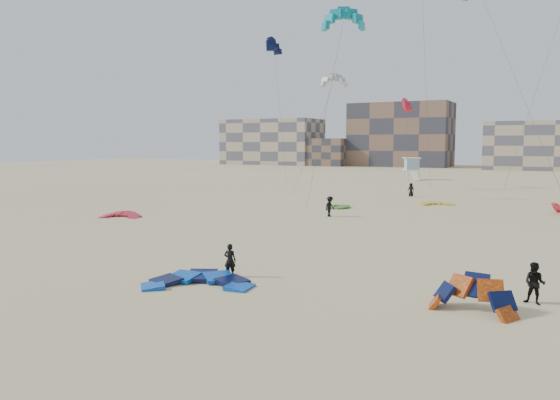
% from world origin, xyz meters
% --- Properties ---
extents(ground, '(320.00, 320.00, 0.00)m').
position_xyz_m(ground, '(0.00, 0.00, 0.00)').
color(ground, '#D0C08B').
rests_on(ground, ground).
extents(kite_ground_blue, '(6.28, 6.39, 1.31)m').
position_xyz_m(kite_ground_blue, '(-1.39, -1.21, 0.00)').
color(kite_ground_blue, '#006DE6').
rests_on(kite_ground_blue, ground).
extents(kite_ground_orange, '(3.72, 3.69, 3.31)m').
position_xyz_m(kite_ground_orange, '(10.55, 0.55, 0.00)').
color(kite_ground_orange, '#F8580E').
rests_on(kite_ground_orange, ground).
extents(kite_ground_red, '(4.52, 4.66, 1.50)m').
position_xyz_m(kite_ground_red, '(-21.70, 14.62, 0.00)').
color(kite_ground_red, red).
rests_on(kite_ground_red, ground).
extents(kite_ground_green, '(3.89, 3.78, 0.57)m').
position_xyz_m(kite_ground_green, '(-7.15, 30.65, 0.00)').
color(kite_ground_green, '#3B8124').
rests_on(kite_ground_green, ground).
extents(kite_ground_yellow, '(4.54, 4.61, 0.59)m').
position_xyz_m(kite_ground_yellow, '(1.07, 37.96, 0.00)').
color(kite_ground_yellow, yellow).
rests_on(kite_ground_yellow, ground).
extents(kitesurfer_main, '(0.69, 0.55, 1.66)m').
position_xyz_m(kitesurfer_main, '(-0.97, 0.86, 0.83)').
color(kitesurfer_main, black).
rests_on(kitesurfer_main, ground).
extents(kitesurfer_b, '(0.97, 0.83, 1.75)m').
position_xyz_m(kitesurfer_b, '(12.64, 2.87, 0.87)').
color(kitesurfer_b, black).
rests_on(kitesurfer_b, ground).
extents(kitesurfer_c, '(0.93, 1.31, 1.84)m').
position_xyz_m(kitesurfer_c, '(-5.34, 23.87, 0.92)').
color(kitesurfer_c, black).
rests_on(kitesurfer_c, ground).
extents(kitesurfer_e, '(0.87, 0.62, 1.67)m').
position_xyz_m(kitesurfer_e, '(-3.78, 46.11, 0.83)').
color(kitesurfer_e, black).
rests_on(kitesurfer_e, ground).
extents(kite_fly_teal_a, '(4.81, 6.01, 17.49)m').
position_xyz_m(kite_fly_teal_a, '(-4.65, 24.93, 17.32)').
color(kite_fly_teal_a, '#1196A7').
rests_on(kite_fly_teal_a, ground).
extents(kite_fly_grey, '(4.19, 10.19, 14.08)m').
position_xyz_m(kite_fly_grey, '(-11.33, 38.94, 13.79)').
color(kite_fly_grey, '#BDBDBD').
rests_on(kite_fly_grey, ground).
extents(kite_fly_navy, '(6.80, 6.69, 20.57)m').
position_xyz_m(kite_fly_navy, '(-24.14, 47.56, 20.13)').
color(kite_fly_navy, '#091136').
rests_on(kite_fly_navy, ground).
extents(kite_fly_red, '(4.84, 4.99, 12.68)m').
position_xyz_m(kite_fly_red, '(-8.30, 59.90, 12.08)').
color(kite_fly_red, red).
rests_on(kite_fly_red, ground).
extents(lifeguard_tower_far, '(3.86, 6.04, 4.03)m').
position_xyz_m(lifeguard_tower_far, '(-11.89, 77.35, 2.00)').
color(lifeguard_tower_far, white).
rests_on(lifeguard_tower_far, ground).
extents(condo_west_a, '(30.00, 15.00, 14.00)m').
position_xyz_m(condo_west_a, '(-70.00, 130.00, 7.00)').
color(condo_west_a, tan).
rests_on(condo_west_a, ground).
extents(condo_west_b, '(28.00, 14.00, 18.00)m').
position_xyz_m(condo_west_b, '(-30.00, 134.00, 9.00)').
color(condo_west_b, brown).
rests_on(condo_west_b, ground).
extents(condo_mid, '(32.00, 16.00, 12.00)m').
position_xyz_m(condo_mid, '(10.00, 130.00, 6.00)').
color(condo_mid, tan).
rests_on(condo_mid, ground).
extents(condo_fill_left, '(12.00, 10.00, 8.00)m').
position_xyz_m(condo_fill_left, '(-50.00, 128.00, 4.00)').
color(condo_fill_left, brown).
rests_on(condo_fill_left, ground).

